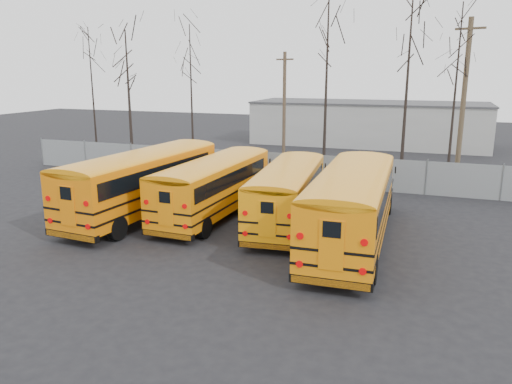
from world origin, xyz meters
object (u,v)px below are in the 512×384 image
at_px(bus_b, 216,182).
at_px(bus_a, 146,177).
at_px(bus_d, 353,200).
at_px(bus_c, 288,189).
at_px(utility_pole_right, 463,100).
at_px(utility_pole_left, 284,107).

bearing_deg(bus_b, bus_a, -160.66).
relative_size(bus_a, bus_d, 1.01).
relative_size(bus_a, bus_c, 1.15).
height_order(bus_b, bus_c, bus_b).
relative_size(bus_b, bus_c, 1.02).
distance_m(bus_b, bus_c, 3.75).
bearing_deg(bus_b, utility_pole_right, 48.93).
relative_size(utility_pole_left, utility_pole_right, 0.83).
distance_m(bus_b, bus_d, 7.37).
xyz_separation_m(bus_d, utility_pole_left, (-8.25, 17.60, 2.43)).
bearing_deg(bus_a, utility_pole_right, 46.70).
bearing_deg(utility_pole_left, bus_b, -69.31).
bearing_deg(bus_b, utility_pole_left, 96.06).
height_order(bus_a, bus_b, bus_a).
height_order(bus_c, bus_d, bus_d).
height_order(bus_b, bus_d, bus_d).
bearing_deg(utility_pole_right, utility_pole_left, -174.33).
height_order(bus_c, utility_pole_left, utility_pole_left).
bearing_deg(bus_d, bus_a, 172.51).
distance_m(bus_d, utility_pole_left, 19.59).
bearing_deg(bus_b, bus_c, 1.48).
relative_size(bus_c, utility_pole_left, 1.23).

